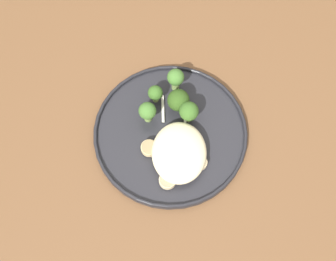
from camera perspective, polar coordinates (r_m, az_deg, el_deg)
name	(u,v)px	position (r m, az deg, el deg)	size (l,w,h in m)	color
ground	(170,227)	(1.55, 0.21, -12.27)	(6.00, 6.00, 0.00)	#665B51
wooden_dining_table	(171,163)	(0.91, 0.36, -4.16)	(1.40, 1.00, 0.74)	brown
dinner_plate	(168,133)	(0.84, 0.00, -0.31)	(0.29, 0.29, 0.02)	#232328
noodle_bed	(177,152)	(0.80, 1.11, -2.83)	(0.12, 0.10, 0.04)	beige
seared_scallop_tiny_bay	(164,167)	(0.80, -0.53, -4.68)	(0.03, 0.03, 0.01)	beige
seared_scallop_large_seared	(176,159)	(0.80, 1.04, -3.65)	(0.03, 0.03, 0.02)	beige
seared_scallop_front_small	(147,148)	(0.81, -2.76, -2.25)	(0.03, 0.03, 0.01)	#E5C689
seared_scallop_left_edge	(198,163)	(0.81, 3.87, -4.16)	(0.02, 0.02, 0.01)	beige
seared_scallop_center_golden	(165,180)	(0.79, -0.39, -6.42)	(0.03, 0.03, 0.01)	beige
broccoli_floret_near_rim	(176,100)	(0.83, 1.03, 3.90)	(0.04, 0.04, 0.05)	#7A994C
broccoli_floret_center_pile	(186,111)	(0.82, 2.37, 2.45)	(0.04, 0.04, 0.06)	#7A994C
broccoli_floret_split_head	(153,93)	(0.84, -1.94, 4.81)	(0.03, 0.03, 0.04)	#89A356
broccoli_floret_beside_noodles	(145,111)	(0.82, -2.97, 2.46)	(0.03, 0.03, 0.05)	#7A994C
broccoli_floret_small_sprig	(172,78)	(0.85, 0.50, 6.73)	(0.03, 0.03, 0.06)	#7A994C
onion_sliver_pale_crescent	(160,109)	(0.85, -0.98, 2.83)	(0.06, 0.01, 0.00)	silver
onion_sliver_curled_piece	(183,120)	(0.84, 1.91, 1.42)	(0.04, 0.01, 0.00)	silver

